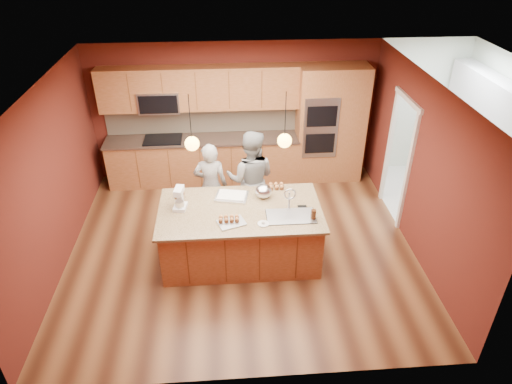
{
  "coord_description": "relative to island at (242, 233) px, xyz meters",
  "views": [
    {
      "loc": [
        -0.21,
        -5.92,
        4.69
      ],
      "look_at": [
        0.23,
        -0.1,
        1.09
      ],
      "focal_mm": 32.0,
      "sensor_mm": 36.0,
      "label": 1
    }
  ],
  "objects": [
    {
      "name": "oven_column",
      "position": [
        1.85,
        2.46,
        0.69
      ],
      "size": [
        1.3,
        0.62,
        2.3
      ],
      "color": "brown",
      "rests_on": "floor"
    },
    {
      "name": "laundry_room",
      "position": [
        4.36,
        1.47,
        1.49
      ],
      "size": [
        2.6,
        2.7,
        2.7
      ],
      "color": "beige",
      "rests_on": "ground"
    },
    {
      "name": "cupcakes_right",
      "position": [
        0.59,
        0.57,
        0.48
      ],
      "size": [
        0.26,
        0.17,
        0.08
      ],
      "primitive_type": null,
      "color": "#BE763D",
      "rests_on": "island"
    },
    {
      "name": "island",
      "position": [
        0.0,
        0.0,
        0.0
      ],
      "size": [
        2.44,
        1.37,
        1.28
      ],
      "color": "brown",
      "rests_on": "floor"
    },
    {
      "name": "person_right",
      "position": [
        0.21,
        0.94,
        0.41
      ],
      "size": [
        0.95,
        0.8,
        1.73
      ],
      "primitive_type": "imported",
      "rotation": [
        0.0,
        0.0,
        2.96
      ],
      "color": "slate",
      "rests_on": "floor"
    },
    {
      "name": "plate",
      "position": [
        0.3,
        -0.4,
        0.45
      ],
      "size": [
        0.17,
        0.17,
        0.01
      ],
      "primitive_type": "cylinder",
      "color": "silver",
      "rests_on": "island"
    },
    {
      "name": "wall_left",
      "position": [
        -2.74,
        0.27,
        0.89
      ],
      "size": [
        0.0,
        5.0,
        5.0
      ],
      "primitive_type": "plane",
      "rotation": [
        1.57,
        0.0,
        1.57
      ],
      "color": "#551C15",
      "rests_on": "ground"
    },
    {
      "name": "cooling_rack",
      "position": [
        -0.15,
        -0.35,
        0.45
      ],
      "size": [
        0.44,
        0.38,
        0.02
      ],
      "primitive_type": "cube",
      "rotation": [
        0.0,
        0.0,
        0.34
      ],
      "color": "#9DA0A4",
      "rests_on": "island"
    },
    {
      "name": "cabinet_run",
      "position": [
        -0.67,
        2.51,
        0.53
      ],
      "size": [
        3.74,
        0.64,
        2.3
      ],
      "color": "brown",
      "rests_on": "floor"
    },
    {
      "name": "mixing_bowl",
      "position": [
        0.36,
        0.32,
        0.54
      ],
      "size": [
        0.26,
        0.26,
        0.22
      ],
      "primitive_type": "ellipsoid",
      "color": "silver",
      "rests_on": "island"
    },
    {
      "name": "washer",
      "position": [
        4.2,
        1.15,
        0.03
      ],
      "size": [
        0.71,
        0.73,
        0.98
      ],
      "primitive_type": "cube",
      "rotation": [
        0.0,
        0.0,
        -0.19
      ],
      "color": "white",
      "rests_on": "floor"
    },
    {
      "name": "person_left",
      "position": [
        -0.47,
        0.94,
        0.31
      ],
      "size": [
        0.58,
        0.4,
        1.54
      ],
      "primitive_type": "imported",
      "rotation": [
        0.0,
        0.0,
        3.09
      ],
      "color": "black",
      "rests_on": "floor"
    },
    {
      "name": "wall_back",
      "position": [
        0.01,
        2.77,
        0.89
      ],
      "size": [
        5.5,
        0.0,
        5.5
      ],
      "primitive_type": "plane",
      "rotation": [
        1.57,
        0.0,
        0.0
      ],
      "color": "#551C15",
      "rests_on": "ground"
    },
    {
      "name": "pendant_right",
      "position": [
        0.62,
        0.0,
        1.55
      ],
      "size": [
        0.2,
        0.2,
        0.8
      ],
      "color": "black",
      "rests_on": "ceiling"
    },
    {
      "name": "sheet_cake",
      "position": [
        -0.13,
        0.35,
        0.46
      ],
      "size": [
        0.55,
        0.46,
        0.05
      ],
      "rotation": [
        0.0,
        0.0,
        -0.22
      ],
      "color": "white",
      "rests_on": "island"
    },
    {
      "name": "cupcakes_rack",
      "position": [
        -0.19,
        -0.3,
        0.49
      ],
      "size": [
        0.31,
        0.16,
        0.07
      ],
      "primitive_type": null,
      "color": "#BE763D",
      "rests_on": "island"
    },
    {
      "name": "tumbler",
      "position": [
        1.03,
        -0.32,
        0.51
      ],
      "size": [
        0.08,
        0.08,
        0.15
      ],
      "primitive_type": "cylinder",
      "color": "#3A1C0D",
      "rests_on": "island"
    },
    {
      "name": "phone",
      "position": [
        0.92,
        0.0,
        0.44
      ],
      "size": [
        0.13,
        0.08,
        0.01
      ],
      "primitive_type": "cube",
      "rotation": [
        0.0,
        0.0,
        -0.03
      ],
      "color": "black",
      "rests_on": "island"
    },
    {
      "name": "cupcakes_left",
      "position": [
        -0.94,
        0.44,
        0.47
      ],
      "size": [
        0.17,
        0.17,
        0.07
      ],
      "primitive_type": null,
      "color": "#BE763D",
      "rests_on": "island"
    },
    {
      "name": "stand_mixer",
      "position": [
        -0.91,
        0.11,
        0.58
      ],
      "size": [
        0.21,
        0.27,
        0.34
      ],
      "rotation": [
        0.0,
        0.0,
        -0.16
      ],
      "color": "white",
      "rests_on": "island"
    },
    {
      "name": "doorway_trim",
      "position": [
        2.74,
        1.07,
        0.59
      ],
      "size": [
        0.08,
        1.11,
        2.2
      ],
      "primitive_type": null,
      "color": "silver",
      "rests_on": "wall_right"
    },
    {
      "name": "floor",
      "position": [
        0.01,
        0.27,
        -0.46
      ],
      "size": [
        5.5,
        5.5,
        0.0
      ],
      "primitive_type": "plane",
      "color": "#442314",
      "rests_on": "ground"
    },
    {
      "name": "dryer",
      "position": [
        4.22,
        1.89,
        0.09
      ],
      "size": [
        0.77,
        0.79,
        1.11
      ],
      "primitive_type": "cube",
      "rotation": [
        0.0,
        0.0,
        0.12
      ],
      "color": "white",
      "rests_on": "floor"
    },
    {
      "name": "pendant_left",
      "position": [
        -0.65,
        0.0,
        1.55
      ],
      "size": [
        0.2,
        0.2,
        0.8
      ],
      "color": "black",
      "rests_on": "ceiling"
    },
    {
      "name": "wall_front",
      "position": [
        0.01,
        -2.23,
        0.89
      ],
      "size": [
        5.5,
        0.0,
        5.5
      ],
      "primitive_type": "plane",
      "rotation": [
        -1.57,
        0.0,
        0.0
      ],
      "color": "#551C15",
      "rests_on": "ground"
    },
    {
      "name": "ceiling",
      "position": [
        0.01,
        0.27,
        2.24
      ],
      "size": [
        5.5,
        5.5,
        0.0
      ],
      "primitive_type": "plane",
      "rotation": [
        3.14,
        0.0,
        0.0
      ],
      "color": "white",
      "rests_on": "ground"
    },
    {
      "name": "wall_right",
      "position": [
        2.76,
        0.27,
        0.89
      ],
      "size": [
        0.0,
        5.0,
        5.0
      ],
      "primitive_type": "plane",
      "rotation": [
        1.57,
        0.0,
        -1.57
      ],
      "color": "#551C15",
      "rests_on": "ground"
    }
  ]
}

